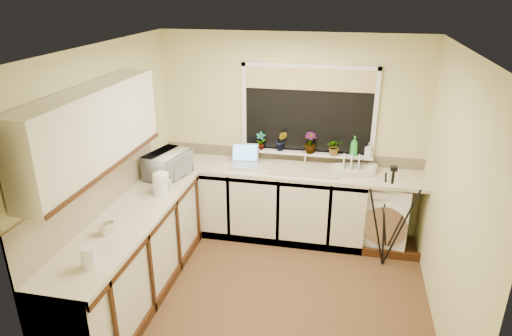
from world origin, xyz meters
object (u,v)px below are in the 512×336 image
object	(u,v)px
washing_machine	(384,212)
soap_bottle_clear	(369,149)
laptop	(245,160)
kettle	(161,184)
plant_c	(310,143)
cup_back	(372,168)
steel_jar	(111,227)
plant_d	(335,147)
dish_rack	(352,170)
plant_b	(281,141)
tripod	(388,218)
plant_a	(261,141)
soap_bottle_green	(354,146)
glass_jug	(89,257)
microwave	(168,165)
cup_left	(104,229)

from	to	relation	value
washing_machine	soap_bottle_clear	bearing A→B (deg)	152.74
washing_machine	laptop	size ratio (longest dim) A/B	2.36
kettle	plant_c	distance (m)	1.85
washing_machine	kettle	bearing A→B (deg)	-146.68
kettle	cup_back	size ratio (longest dim) A/B	1.80
kettle	steel_jar	size ratio (longest dim) A/B	2.30
plant_c	plant_d	distance (m)	0.29
washing_machine	dish_rack	distance (m)	0.66
dish_rack	kettle	bearing A→B (deg)	-172.37
kettle	plant_b	world-z (taller)	plant_b
steel_jar	plant_d	bearing A→B (deg)	46.73
tripod	steel_jar	bearing A→B (deg)	-130.46
soap_bottle_clear	laptop	bearing A→B (deg)	-172.50
tripod	plant_b	distance (m)	1.54
cup_back	plant_a	bearing A→B (deg)	175.94
steel_jar	soap_bottle_green	world-z (taller)	soap_bottle_green
kettle	soap_bottle_clear	xyz separation A→B (m)	(2.13, 1.18, 0.12)
glass_jug	plant_b	bearing A→B (deg)	66.19
dish_rack	plant_d	xyz separation A→B (m)	(-0.23, 0.15, 0.22)
glass_jug	microwave	bearing A→B (deg)	92.48
kettle	plant_a	xyz separation A→B (m)	(0.83, 1.15, 0.15)
soap_bottle_green	cup_back	distance (m)	0.34
laptop	microwave	size ratio (longest dim) A/B	0.68
dish_rack	microwave	bearing A→B (deg)	175.37
soap_bottle_clear	cup_back	size ratio (longest dim) A/B	1.39
kettle	dish_rack	size ratio (longest dim) A/B	0.51
kettle	cup_back	xyz separation A→B (m)	(2.18, 1.05, -0.06)
microwave	plant_d	distance (m)	1.96
steel_jar	plant_d	world-z (taller)	plant_d
laptop	plant_b	distance (m)	0.50
plant_d	soap_bottle_clear	distance (m)	0.40
washing_machine	soap_bottle_green	xyz separation A→B (m)	(-0.41, 0.18, 0.75)
kettle	plant_d	distance (m)	2.08
laptop	microwave	xyz separation A→B (m)	(-0.77, -0.54, 0.08)
washing_machine	plant_b	world-z (taller)	plant_b
glass_jug	laptop	bearing A→B (deg)	73.56
laptop	cup_back	bearing A→B (deg)	-3.68
dish_rack	steel_jar	size ratio (longest dim) A/B	4.50
soap_bottle_green	tripod	bearing A→B (deg)	-57.67
dish_rack	cup_back	world-z (taller)	cup_back
cup_left	cup_back	bearing A→B (deg)	39.57
soap_bottle_green	cup_left	bearing A→B (deg)	-135.74
cup_back	steel_jar	bearing A→B (deg)	-140.76
laptop	plant_c	bearing A→B (deg)	5.94
laptop	glass_jug	xyz separation A→B (m)	(-0.69, -2.35, 0.02)
washing_machine	glass_jug	world-z (taller)	glass_jug
tripod	plant_b	size ratio (longest dim) A/B	4.80
kettle	steel_jar	xyz separation A→B (m)	(-0.13, -0.83, -0.06)
kettle	steel_jar	bearing A→B (deg)	-99.05
plant_c	dish_rack	bearing A→B (deg)	-17.01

